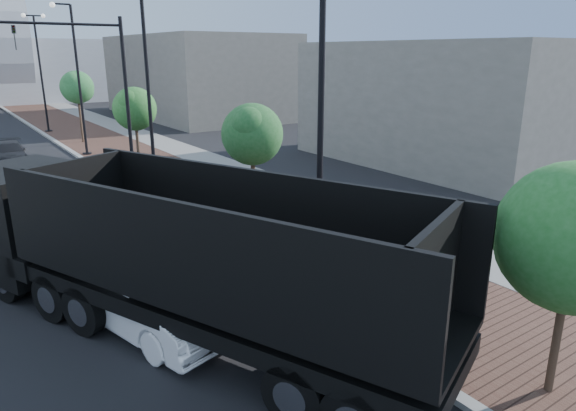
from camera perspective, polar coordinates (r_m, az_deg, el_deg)
sidewalk at (r=42.04m, az=-19.60°, el=7.05°), size 7.00×140.00×0.12m
concrete_strip at (r=42.82m, az=-16.12°, el=7.53°), size 2.40×140.00×0.13m
curb at (r=41.27m, az=-24.28°, el=6.39°), size 0.30×140.00×0.14m
dump_truck at (r=13.77m, az=-19.45°, el=-4.68°), size 8.01×13.94×3.87m
white_sedan at (r=12.92m, az=-15.72°, el=-9.57°), size 3.06×5.44×1.70m
dark_car_far at (r=35.18m, az=-28.50°, el=5.19°), size 2.08×4.37×1.23m
pedestrian at (r=16.28m, az=18.51°, el=-3.63°), size 0.82×0.63×2.02m
streetlight_1 at (r=13.01m, az=3.23°, el=7.45°), size 1.44×0.56×9.21m
streetlight_2 at (r=23.56m, az=-15.25°, el=12.23°), size 1.72×0.56×9.28m
streetlight_3 at (r=35.06m, az=-22.33°, el=12.10°), size 1.44×0.56×9.21m
streetlight_4 at (r=46.81m, az=-25.76°, el=13.16°), size 1.72×0.56×9.28m
traffic_mast at (r=26.13m, az=-19.51°, el=12.62°), size 5.09×0.20×8.00m
tree_0 at (r=10.48m, az=29.18°, el=-3.10°), size 2.74×2.74×4.64m
tree_1 at (r=17.85m, az=-3.90°, el=7.86°), size 2.21×2.13×4.78m
tree_2 at (r=28.75m, az=-16.60°, el=10.24°), size 2.34×2.29×4.68m
tree_3 at (r=40.23m, az=-22.34°, el=12.05°), size 2.36×2.31×5.17m
commercial_block_ne at (r=55.36m, az=-10.17°, el=13.96°), size 12.00×22.00×8.00m
commercial_block_e at (r=32.56m, az=17.00°, el=10.85°), size 10.00×16.00×7.00m
utility_cover_1 at (r=14.22m, az=14.22°, el=-10.14°), size 0.50×0.50×0.02m
utility_cover_2 at (r=22.39m, az=-7.35°, el=0.23°), size 0.50×0.50×0.02m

